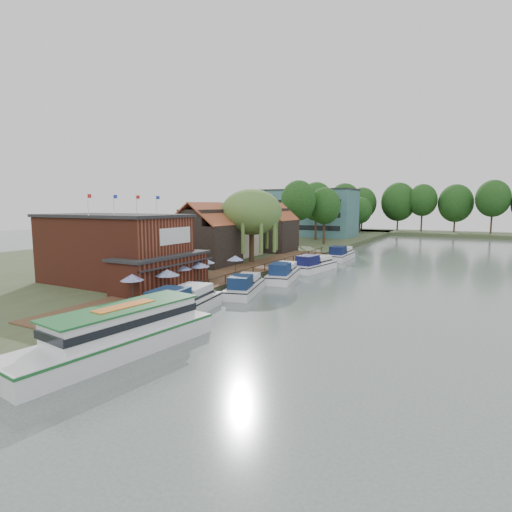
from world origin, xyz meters
The scene contains 29 objects.
ground centered at (0.00, 0.00, 0.00)m, with size 260.00×260.00×0.00m, color #4F5C58.
land_bank centered at (-30.00, 35.00, 0.50)m, with size 50.00×140.00×1.00m, color #384728.
quay_deck centered at (-8.00, 10.00, 1.05)m, with size 6.00×50.00×0.10m, color #47301E.
quay_rail centered at (-5.30, 10.50, 1.50)m, with size 0.20×49.00×1.00m, color black, non-canonical shape.
pub centered at (-14.00, -1.00, 4.65)m, with size 20.00×11.00×7.30m, color maroon, non-canonical shape.
hotel_block centered at (-22.00, 70.00, 7.15)m, with size 25.40×12.40×12.30m, color #38666B, non-canonical shape.
cottage_a centered at (-15.00, 14.00, 5.25)m, with size 8.60×7.60×8.50m, color black, non-canonical shape.
cottage_b centered at (-18.00, 24.00, 5.25)m, with size 9.60×8.60×8.50m, color beige, non-canonical shape.
cottage_c centered at (-14.00, 33.00, 5.25)m, with size 7.60×7.60×8.50m, color black, non-canonical shape.
willow centered at (-10.50, 19.00, 6.21)m, with size 8.60×8.60×10.43m, color #476B2D, non-canonical shape.
umbrella_0 centered at (-7.71, -6.58, 2.29)m, with size 1.99×1.99×2.38m, color navy, non-canonical shape.
umbrella_1 centered at (-6.71, -3.35, 2.29)m, with size 2.27×2.27×2.38m, color navy, non-canonical shape.
umbrella_2 centered at (-7.80, -0.11, 2.29)m, with size 2.20×2.20×2.38m, color navy, non-canonical shape.
umbrella_3 centered at (-7.33, 2.08, 2.29)m, with size 2.39×2.39×2.38m, color #1C359A, non-canonical shape.
umbrella_4 centered at (-8.30, 4.53, 2.29)m, with size 2.25×2.25×2.38m, color navy, non-canonical shape.
umbrella_5 centered at (-6.54, 8.02, 2.29)m, with size 1.95×1.95×2.38m, color navy, non-canonical shape.
cruiser_0 centered at (-3.96, -4.78, 1.31)m, with size 3.45×10.66×2.61m, color silver, non-canonical shape.
cruiser_1 centered at (-3.43, 4.80, 1.09)m, with size 2.95×9.15×2.19m, color silver, non-canonical shape.
cruiser_2 centered at (-3.07, 13.66, 1.17)m, with size 3.14×9.71×2.35m, color white, non-canonical shape.
cruiser_3 centered at (-2.13, 22.05, 1.19)m, with size 3.17×9.80×2.37m, color white, non-canonical shape.
cruiser_4 centered at (-2.28, 35.42, 1.20)m, with size 3.20×9.89×2.40m, color white, non-canonical shape.
tour_boat centered at (-1.98, -13.62, 1.49)m, with size 3.85×13.63×2.97m, color silver, non-canonical shape.
swan centered at (-3.67, -12.55, 0.22)m, with size 0.44×0.44×0.44m, color white.
bank_tree_0 centered at (-13.65, 43.87, 7.53)m, with size 6.97×6.97×13.06m, color #143811, non-canonical shape.
bank_tree_1 centered at (-10.05, 49.22, 6.90)m, with size 6.60×6.60×11.80m, color #143811, non-canonical shape.
bank_tree_2 centered at (-15.31, 58.71, 7.74)m, with size 7.83×7.83×13.49m, color #143811, non-canonical shape.
bank_tree_3 centered at (-16.02, 76.44, 6.90)m, with size 7.21×7.21×11.80m, color #143811, non-canonical shape.
bank_tree_4 centered at (-12.11, 87.46, 6.24)m, with size 6.77×6.77×10.48m, color #143811, non-canonical shape.
bank_tree_5 centered at (-17.24, 92.36, 7.60)m, with size 8.18×8.18×13.19m, color #143811, non-canonical shape.
Camera 1 is at (16.99, -30.47, 9.21)m, focal length 28.00 mm.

